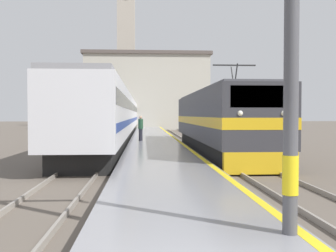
% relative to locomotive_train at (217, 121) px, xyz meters
% --- Properties ---
extents(ground_plane, '(200.00, 200.00, 0.00)m').
position_rel_locomotive_train_xyz_m(ground_plane, '(-3.47, 11.15, -1.86)').
color(ground_plane, '#60564C').
extents(platform, '(3.56, 140.00, 0.44)m').
position_rel_locomotive_train_xyz_m(platform, '(-3.47, 6.15, -1.64)').
color(platform, gray).
rests_on(platform, ground).
extents(rail_track_near, '(2.83, 140.00, 0.16)m').
position_rel_locomotive_train_xyz_m(rail_track_near, '(0.00, 6.15, -1.83)').
color(rail_track_near, '#60564C').
rests_on(rail_track_near, ground).
extents(rail_track_far, '(2.83, 140.00, 0.16)m').
position_rel_locomotive_train_xyz_m(rail_track_far, '(-6.68, 6.15, -1.83)').
color(rail_track_far, '#60564C').
rests_on(rail_track_far, ground).
extents(locomotive_train, '(2.92, 17.63, 4.61)m').
position_rel_locomotive_train_xyz_m(locomotive_train, '(0.00, 0.00, 0.00)').
color(locomotive_train, black).
rests_on(locomotive_train, ground).
extents(passenger_train, '(2.92, 48.60, 3.99)m').
position_rel_locomotive_train_xyz_m(passenger_train, '(-6.68, 15.03, 0.29)').
color(passenger_train, black).
rests_on(passenger_train, ground).
extents(person_on_platform, '(0.34, 0.34, 1.74)m').
position_rel_locomotive_train_xyz_m(person_on_platform, '(-4.46, 4.71, -0.51)').
color(person_on_platform, '#23232D').
rests_on(person_on_platform, platform).
extents(clock_tower, '(3.85, 3.85, 28.34)m').
position_rel_locomotive_train_xyz_m(clock_tower, '(-7.32, 47.89, 13.00)').
color(clock_tower, '#ADA393').
rests_on(clock_tower, ground).
extents(station_building, '(19.18, 8.85, 11.64)m').
position_rel_locomotive_train_xyz_m(station_building, '(-3.69, 38.97, 3.98)').
color(station_building, '#B7B2A3').
rests_on(station_building, ground).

